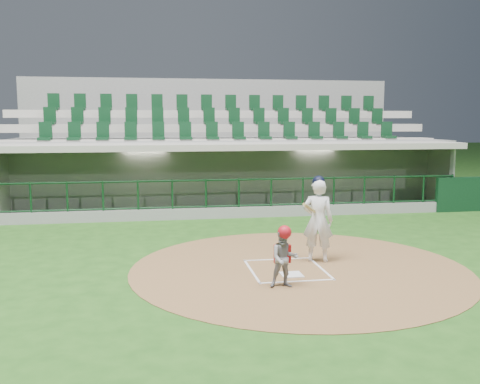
# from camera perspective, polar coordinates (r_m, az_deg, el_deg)

# --- Properties ---
(ground) EXTENTS (120.00, 120.00, 0.00)m
(ground) POSITION_cam_1_polar(r_m,az_deg,el_deg) (11.73, 4.63, -7.92)
(ground) COLOR #1D4714
(ground) RESTS_ON ground
(dirt_circle) EXTENTS (7.20, 7.20, 0.01)m
(dirt_circle) POSITION_cam_1_polar(r_m,az_deg,el_deg) (11.62, 6.32, -8.07)
(dirt_circle) COLOR brown
(dirt_circle) RESTS_ON ground
(home_plate) EXTENTS (0.43, 0.43, 0.02)m
(home_plate) POSITION_cam_1_polar(r_m,az_deg,el_deg) (11.07, 5.51, -8.76)
(home_plate) COLOR silver
(home_plate) RESTS_ON dirt_circle
(batter_box_chalk) EXTENTS (1.55, 1.80, 0.01)m
(batter_box_chalk) POSITION_cam_1_polar(r_m,az_deg,el_deg) (11.45, 4.99, -8.24)
(batter_box_chalk) COLOR silver
(batter_box_chalk) RESTS_ON ground
(dugout_structure) EXTENTS (16.40, 3.70, 3.00)m
(dugout_structure) POSITION_cam_1_polar(r_m,az_deg,el_deg) (19.11, -1.11, 1.08)
(dugout_structure) COLOR slate
(dugout_structure) RESTS_ON ground
(seating_deck) EXTENTS (17.00, 6.72, 5.15)m
(seating_deck) POSITION_cam_1_polar(r_m,az_deg,el_deg) (22.11, -2.20, 3.17)
(seating_deck) COLOR gray
(seating_deck) RESTS_ON ground
(batter) EXTENTS (0.94, 0.98, 1.93)m
(batter) POSITION_cam_1_polar(r_m,az_deg,el_deg) (11.99, 8.31, -2.87)
(batter) COLOR white
(batter) RESTS_ON dirt_circle
(catcher) EXTENTS (0.57, 0.46, 1.19)m
(catcher) POSITION_cam_1_polar(r_m,az_deg,el_deg) (10.15, 4.74, -6.89)
(catcher) COLOR gray
(catcher) RESTS_ON dirt_circle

